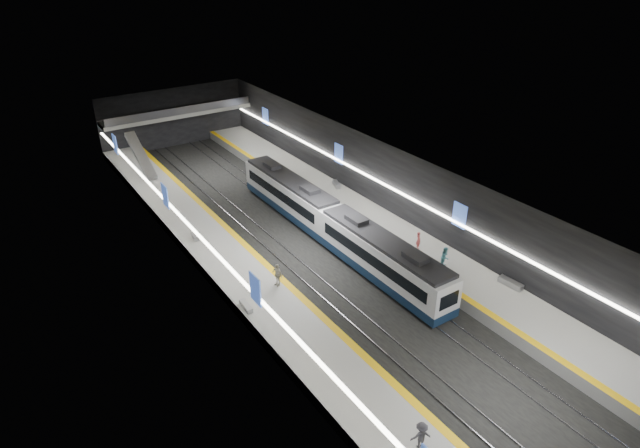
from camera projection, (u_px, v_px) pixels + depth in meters
ground at (313, 253)px, 49.33m from camera, size 70.00×70.00×0.00m
ceiling at (313, 173)px, 45.54m from camera, size 20.00×70.00×0.04m
wall_left at (208, 246)px, 42.54m from camera, size 0.04×70.00×8.00m
wall_right at (398, 189)px, 52.33m from camera, size 0.04×70.00×8.00m
wall_back at (174, 117)px, 73.08m from camera, size 20.00×0.04×8.00m
platform_left at (240, 273)px, 45.42m from camera, size 5.00×70.00×1.00m
tile_surface_left at (239, 268)px, 45.18m from camera, size 5.00×70.00×0.02m
tactile_strip_left at (262, 261)px, 46.25m from camera, size 0.60×70.00×0.02m
platform_right at (377, 227)px, 52.76m from camera, size 5.00×70.00×1.00m
tile_surface_right at (377, 222)px, 52.52m from camera, size 5.00×70.00×0.02m
tactile_strip_right at (359, 228)px, 51.44m from camera, size 0.60×70.00×0.02m
rails at (313, 252)px, 49.30m from camera, size 6.52×70.00×0.12m
train at (332, 222)px, 50.01m from camera, size 2.69×30.05×3.60m
ad_posters at (307, 205)px, 47.93m from camera, size 19.94×53.50×2.20m
cove_light_left at (211, 248)px, 42.73m from camera, size 0.25×68.60×0.12m
cove_light_right at (397, 191)px, 52.32m from camera, size 0.25×68.60×0.12m
mezzanine_bridge at (178, 114)px, 71.07m from camera, size 20.00×3.00×1.50m
escalator at (141, 156)px, 63.34m from camera, size 1.20×7.50×3.92m
bench_left_near at (246, 306)px, 40.23m from camera, size 0.54×1.65×0.40m
bench_left_far at (195, 236)px, 49.74m from camera, size 0.77×1.74×0.41m
bench_right_near at (511, 283)px, 42.81m from camera, size 0.75×2.10×0.50m
bench_right_far at (336, 184)px, 60.05m from camera, size 1.12×1.88×0.45m
passenger_right_a at (418, 240)px, 47.74m from camera, size 0.58×0.70×1.64m
passenger_right_b at (445, 257)px, 45.05m from camera, size 1.10×1.00×1.85m
passenger_left_a at (277, 275)px, 42.60m from camera, size 0.69×1.20×1.93m
passenger_left_b at (421, 436)px, 28.93m from camera, size 1.31×1.04×1.77m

